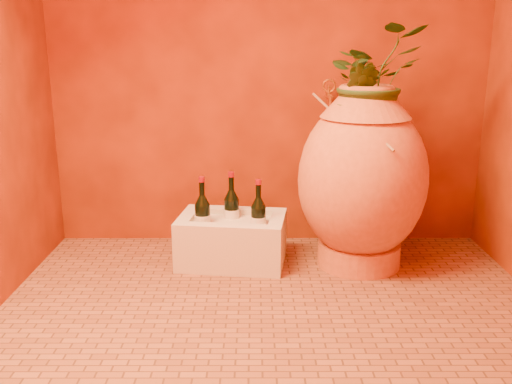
{
  "coord_description": "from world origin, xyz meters",
  "views": [
    {
      "loc": [
        -0.08,
        -2.31,
        1.19
      ],
      "look_at": [
        -0.07,
        0.35,
        0.47
      ],
      "focal_mm": 40.0,
      "sensor_mm": 36.0,
      "label": 1
    }
  ],
  "objects_px": {
    "wine_bottle_c": "(258,219)",
    "wall_tap": "(329,94)",
    "wine_bottle_b": "(232,212)",
    "amphora": "(362,178)",
    "wine_bottle_a": "(203,218)",
    "stone_basin": "(232,241)"
  },
  "relations": [
    {
      "from": "wine_bottle_a",
      "to": "stone_basin",
      "type": "bearing_deg",
      "value": 13.03
    },
    {
      "from": "wall_tap",
      "to": "wine_bottle_c",
      "type": "bearing_deg",
      "value": -138.71
    },
    {
      "from": "wine_bottle_a",
      "to": "wall_tap",
      "type": "xyz_separation_m",
      "value": [
        0.69,
        0.33,
        0.62
      ]
    },
    {
      "from": "stone_basin",
      "to": "wine_bottle_c",
      "type": "relative_size",
      "value": 1.81
    },
    {
      "from": "stone_basin",
      "to": "wall_tap",
      "type": "xyz_separation_m",
      "value": [
        0.54,
        0.29,
        0.76
      ]
    },
    {
      "from": "wine_bottle_b",
      "to": "wall_tap",
      "type": "bearing_deg",
      "value": 22.71
    },
    {
      "from": "wine_bottle_b",
      "to": "wine_bottle_c",
      "type": "xyz_separation_m",
      "value": [
        0.15,
        -0.12,
        -0.0
      ]
    },
    {
      "from": "stone_basin",
      "to": "wine_bottle_c",
      "type": "distance_m",
      "value": 0.21
    },
    {
      "from": "amphora",
      "to": "wall_tap",
      "type": "xyz_separation_m",
      "value": [
        -0.15,
        0.32,
        0.41
      ]
    },
    {
      "from": "wine_bottle_b",
      "to": "wall_tap",
      "type": "distance_m",
      "value": 0.85
    },
    {
      "from": "amphora",
      "to": "stone_basin",
      "type": "bearing_deg",
      "value": 177.94
    },
    {
      "from": "wine_bottle_c",
      "to": "wall_tap",
      "type": "bearing_deg",
      "value": 41.29
    },
    {
      "from": "wine_bottle_a",
      "to": "wine_bottle_b",
      "type": "xyz_separation_m",
      "value": [
        0.15,
        0.1,
        0.0
      ]
    },
    {
      "from": "wine_bottle_b",
      "to": "wine_bottle_c",
      "type": "distance_m",
      "value": 0.19
    },
    {
      "from": "stone_basin",
      "to": "wine_bottle_b",
      "type": "height_order",
      "value": "wine_bottle_b"
    },
    {
      "from": "wine_bottle_c",
      "to": "wine_bottle_a",
      "type": "bearing_deg",
      "value": 176.46
    },
    {
      "from": "wine_bottle_b",
      "to": "wine_bottle_c",
      "type": "height_order",
      "value": "wine_bottle_b"
    },
    {
      "from": "wine_bottle_c",
      "to": "amphora",
      "type": "bearing_deg",
      "value": 3.07
    },
    {
      "from": "wine_bottle_a",
      "to": "wall_tap",
      "type": "relative_size",
      "value": 1.88
    },
    {
      "from": "stone_basin",
      "to": "wall_tap",
      "type": "bearing_deg",
      "value": 28.64
    },
    {
      "from": "wine_bottle_b",
      "to": "amphora",
      "type": "bearing_deg",
      "value": -7.61
    },
    {
      "from": "stone_basin",
      "to": "wine_bottle_c",
      "type": "xyz_separation_m",
      "value": [
        0.14,
        -0.05,
        0.14
      ]
    }
  ]
}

